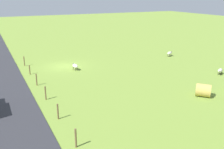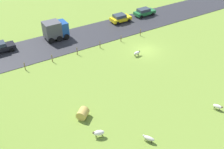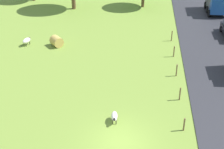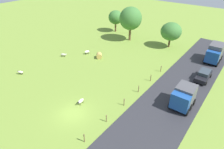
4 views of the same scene
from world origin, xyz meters
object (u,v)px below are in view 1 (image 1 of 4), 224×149
(sheep_0, at_px, (75,66))
(sheep_3, at_px, (220,71))
(sheep_1, at_px, (170,53))
(hay_bale_0, at_px, (203,90))

(sheep_0, bearing_deg, sheep_3, 147.60)
(sheep_3, bearing_deg, sheep_1, -92.97)
(sheep_3, distance_m, hay_bale_0, 7.64)
(sheep_3, height_order, hay_bale_0, hay_bale_0)
(sheep_1, bearing_deg, sheep_3, 87.03)
(sheep_1, bearing_deg, hay_bale_0, 62.69)
(sheep_3, bearing_deg, hay_bale_0, 31.51)
(sheep_0, relative_size, sheep_1, 1.08)
(sheep_0, xyz_separation_m, sheep_1, (-14.54, -0.68, -0.04))
(sheep_0, relative_size, sheep_3, 0.99)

